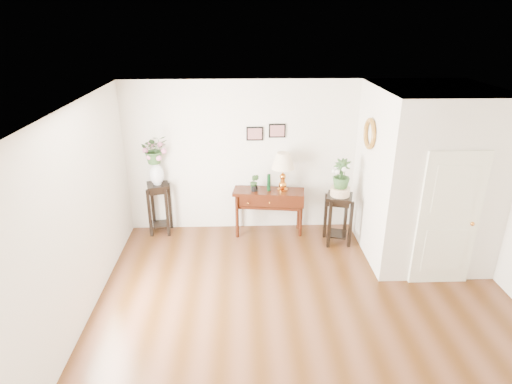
{
  "coord_description": "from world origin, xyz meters",
  "views": [
    {
      "loc": [
        -0.9,
        -4.69,
        3.81
      ],
      "look_at": [
        -0.68,
        1.3,
        1.32
      ],
      "focal_mm": 30.0,
      "sensor_mm": 36.0,
      "label": 1
    }
  ],
  "objects_px": {
    "console_table": "(268,212)",
    "plant_stand_a": "(160,208)",
    "table_lamp": "(283,172)",
    "plant_stand_b": "(338,219)"
  },
  "relations": [
    {
      "from": "console_table",
      "to": "plant_stand_a",
      "type": "bearing_deg",
      "value": -175.4
    },
    {
      "from": "table_lamp",
      "to": "plant_stand_b",
      "type": "xyz_separation_m",
      "value": [
        0.96,
        -0.4,
        -0.75
      ]
    },
    {
      "from": "plant_stand_a",
      "to": "plant_stand_b",
      "type": "relative_size",
      "value": 1.07
    },
    {
      "from": "table_lamp",
      "to": "plant_stand_b",
      "type": "bearing_deg",
      "value": -22.6
    },
    {
      "from": "console_table",
      "to": "table_lamp",
      "type": "relative_size",
      "value": 1.78
    },
    {
      "from": "table_lamp",
      "to": "plant_stand_a",
      "type": "relative_size",
      "value": 0.74
    },
    {
      "from": "plant_stand_a",
      "to": "plant_stand_b",
      "type": "xyz_separation_m",
      "value": [
        3.22,
        -0.5,
        -0.03
      ]
    },
    {
      "from": "plant_stand_b",
      "to": "table_lamp",
      "type": "bearing_deg",
      "value": 157.4
    },
    {
      "from": "table_lamp",
      "to": "plant_stand_a",
      "type": "distance_m",
      "value": 2.38
    },
    {
      "from": "console_table",
      "to": "plant_stand_a",
      "type": "distance_m",
      "value": 2.02
    }
  ]
}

